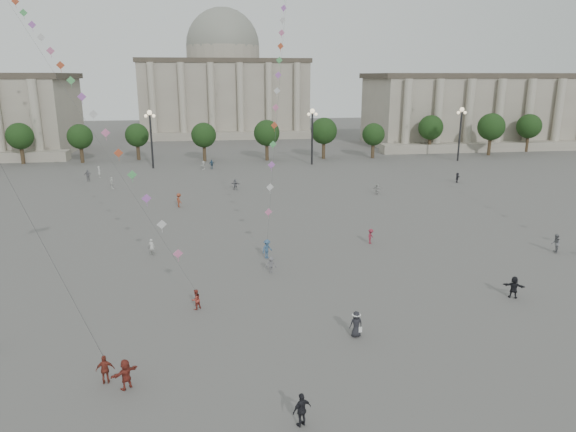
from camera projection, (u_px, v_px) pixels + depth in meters
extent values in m
plane|color=#54514F|center=(284.00, 364.00, 30.64)|extent=(360.00, 360.00, 0.00)
cube|color=gray|center=(527.00, 111.00, 129.53)|extent=(80.00, 22.00, 16.00)
cube|color=#453D33|center=(531.00, 76.00, 127.25)|extent=(81.60, 22.44, 1.20)
cube|color=gray|center=(556.00, 145.00, 118.98)|extent=(84.00, 4.00, 2.00)
cube|color=gray|center=(225.00, 99.00, 152.06)|extent=(46.00, 30.00, 20.00)
cube|color=#453D33|center=(223.00, 61.00, 149.26)|extent=(46.92, 30.60, 1.20)
cube|color=gray|center=(227.00, 136.00, 138.22)|extent=(48.30, 4.00, 2.00)
cylinder|color=gray|center=(223.00, 55.00, 148.76)|extent=(21.00, 21.00, 5.00)
sphere|color=gray|center=(223.00, 46.00, 148.09)|extent=(21.00, 21.00, 21.00)
cylinder|color=#3A2C1D|center=(14.00, 156.00, 98.82)|extent=(0.70, 0.70, 3.52)
sphere|color=black|center=(11.00, 136.00, 97.85)|extent=(5.12, 5.12, 5.12)
cylinder|color=#3A2C1D|center=(79.00, 154.00, 100.48)|extent=(0.70, 0.70, 3.52)
sphere|color=black|center=(77.00, 135.00, 99.50)|extent=(5.12, 5.12, 5.12)
cylinder|color=#3A2C1D|center=(142.00, 153.00, 102.13)|extent=(0.70, 0.70, 3.52)
sphere|color=black|center=(140.00, 134.00, 101.16)|extent=(5.12, 5.12, 5.12)
cylinder|color=#3A2C1D|center=(203.00, 152.00, 103.79)|extent=(0.70, 0.70, 3.52)
sphere|color=black|center=(202.00, 133.00, 102.81)|extent=(5.12, 5.12, 5.12)
cylinder|color=#3A2C1D|center=(262.00, 151.00, 105.44)|extent=(0.70, 0.70, 3.52)
sphere|color=black|center=(261.00, 133.00, 104.47)|extent=(5.12, 5.12, 5.12)
cylinder|color=#3A2C1D|center=(319.00, 149.00, 107.10)|extent=(0.70, 0.70, 3.52)
sphere|color=black|center=(319.00, 132.00, 106.12)|extent=(5.12, 5.12, 5.12)
cylinder|color=#3A2C1D|center=(374.00, 148.00, 108.75)|extent=(0.70, 0.70, 3.52)
sphere|color=black|center=(375.00, 131.00, 107.78)|extent=(5.12, 5.12, 5.12)
cylinder|color=#3A2C1D|center=(428.00, 147.00, 110.41)|extent=(0.70, 0.70, 3.52)
sphere|color=black|center=(429.00, 130.00, 109.43)|extent=(5.12, 5.12, 5.12)
cylinder|color=#3A2C1D|center=(480.00, 146.00, 112.06)|extent=(0.70, 0.70, 3.52)
sphere|color=black|center=(482.00, 129.00, 111.09)|extent=(5.12, 5.12, 5.12)
cylinder|color=#3A2C1D|center=(531.00, 145.00, 113.72)|extent=(0.70, 0.70, 3.52)
sphere|color=black|center=(533.00, 128.00, 112.74)|extent=(5.12, 5.12, 5.12)
cylinder|color=#262628|center=(152.00, 141.00, 94.05)|extent=(0.36, 0.36, 10.00)
sphere|color=#FFE5B2|center=(149.00, 113.00, 92.68)|extent=(0.90, 0.90, 0.90)
sphere|color=#FFE5B2|center=(146.00, 116.00, 92.74)|extent=(0.60, 0.60, 0.60)
sphere|color=#FFE5B2|center=(154.00, 116.00, 92.93)|extent=(0.60, 0.60, 0.60)
cylinder|color=#262628|center=(312.00, 139.00, 98.19)|extent=(0.36, 0.36, 10.00)
sphere|color=#FFE5B2|center=(312.00, 111.00, 96.81)|extent=(0.90, 0.90, 0.90)
sphere|color=#FFE5B2|center=(309.00, 114.00, 96.88)|extent=(0.60, 0.60, 0.60)
sphere|color=#FFE5B2|center=(316.00, 114.00, 97.07)|extent=(0.60, 0.60, 0.60)
cylinder|color=#262628|center=(460.00, 136.00, 102.33)|extent=(0.36, 0.36, 10.00)
sphere|color=#FFE5B2|center=(462.00, 109.00, 100.95)|extent=(0.90, 0.90, 0.90)
sphere|color=#FFE5B2|center=(458.00, 113.00, 101.01)|extent=(0.60, 0.60, 0.60)
sphere|color=#FFE5B2|center=(465.00, 113.00, 101.21)|extent=(0.60, 0.60, 0.60)
imported|color=#2C4963|center=(212.00, 164.00, 94.36)|extent=(1.07, 0.51, 1.77)
imported|color=black|center=(514.00, 287.00, 39.61)|extent=(1.67, 1.26, 1.75)
imported|color=silver|center=(203.00, 165.00, 93.96)|extent=(1.03, 1.52, 1.58)
imported|color=#5C5B60|center=(271.00, 265.00, 44.65)|extent=(1.01, 0.63, 1.50)
imported|color=#AEAEAA|center=(377.00, 189.00, 74.32)|extent=(1.40, 1.25, 1.54)
imported|color=maroon|center=(371.00, 236.00, 52.49)|extent=(1.07, 1.15, 1.55)
imported|color=black|center=(457.00, 178.00, 82.59)|extent=(1.35, 1.40, 1.59)
imported|color=silver|center=(99.00, 172.00, 86.58)|extent=(0.66, 0.82, 1.94)
imported|color=slate|center=(235.00, 184.00, 77.34)|extent=(1.55, 1.04, 1.61)
imported|color=silver|center=(152.00, 247.00, 49.25)|extent=(0.68, 0.58, 1.58)
imported|color=slate|center=(88.00, 175.00, 83.55)|extent=(1.20, 0.74, 1.91)
imported|color=brown|center=(179.00, 200.00, 66.99)|extent=(1.15, 1.38, 1.86)
imported|color=silver|center=(112.00, 183.00, 77.60)|extent=(0.95, 1.17, 1.86)
imported|color=slate|center=(556.00, 244.00, 49.74)|extent=(1.05, 1.13, 1.85)
imported|color=maroon|center=(105.00, 369.00, 28.56)|extent=(1.04, 0.52, 1.71)
imported|color=maroon|center=(126.00, 374.00, 28.08)|extent=(1.59, 1.41, 1.75)
imported|color=black|center=(302.00, 410.00, 25.06)|extent=(1.14, 0.86, 1.79)
imported|color=maroon|center=(196.00, 299.00, 37.71)|extent=(0.94, 0.93, 1.54)
imported|color=#36577B|center=(267.00, 249.00, 48.23)|extent=(1.35, 1.27, 1.83)
imported|color=black|center=(356.00, 324.00, 33.70)|extent=(0.92, 0.65, 1.77)
cone|color=white|center=(357.00, 314.00, 33.51)|extent=(0.52, 0.52, 0.14)
cylinder|color=white|center=(356.00, 315.00, 33.52)|extent=(0.60, 0.60, 0.02)
cube|color=white|center=(360.00, 330.00, 33.68)|extent=(0.22, 0.10, 0.35)
cylinder|color=#3F3F3F|center=(30.00, 219.00, 27.31)|extent=(0.02, 0.02, 17.03)
cylinder|color=#3F3F3F|center=(48.00, 63.00, 50.58)|extent=(0.02, 0.02, 59.31)
cube|color=pink|center=(178.00, 254.00, 38.43)|extent=(0.76, 0.25, 0.76)
cube|color=silver|center=(162.00, 224.00, 39.45)|extent=(0.76, 0.25, 0.76)
cube|color=#B363C7|center=(146.00, 198.00, 40.52)|extent=(0.76, 0.25, 0.76)
cube|color=#52B262|center=(132.00, 175.00, 41.61)|extent=(0.76, 0.25, 0.76)
cube|color=#C04E2D|center=(118.00, 153.00, 42.71)|extent=(0.76, 0.25, 0.76)
cube|color=pink|center=(106.00, 133.00, 43.83)|extent=(0.76, 0.25, 0.76)
cube|color=silver|center=(93.00, 114.00, 44.95)|extent=(0.76, 0.25, 0.76)
cube|color=#B363C7|center=(82.00, 97.00, 46.09)|extent=(0.76, 0.25, 0.76)
cube|color=#52B262|center=(71.00, 80.00, 47.23)|extent=(0.76, 0.25, 0.76)
cube|color=#C04E2D|center=(60.00, 65.00, 48.37)|extent=(0.76, 0.25, 0.76)
cube|color=pink|center=(50.00, 51.00, 49.53)|extent=(0.76, 0.25, 0.76)
cube|color=silver|center=(41.00, 37.00, 50.68)|extent=(0.76, 0.25, 0.76)
cube|color=#B363C7|center=(32.00, 25.00, 51.84)|extent=(0.76, 0.25, 0.76)
cube|color=#52B262|center=(23.00, 13.00, 53.01)|extent=(0.76, 0.25, 0.76)
cube|color=#C04E2D|center=(15.00, 1.00, 54.18)|extent=(0.76, 0.25, 0.76)
cylinder|color=#3F3F3F|center=(285.00, 18.00, 63.32)|extent=(0.02, 0.02, 62.22)
cube|color=pink|center=(269.00, 212.00, 48.89)|extent=(0.76, 0.25, 0.76)
cube|color=silver|center=(270.00, 187.00, 49.85)|extent=(0.76, 0.25, 0.76)
cube|color=#B363C7|center=(272.00, 165.00, 50.84)|extent=(0.76, 0.25, 0.76)
cube|color=#52B262|center=(273.00, 144.00, 51.86)|extent=(0.76, 0.25, 0.76)
cube|color=#C04E2D|center=(274.00, 125.00, 52.90)|extent=(0.76, 0.25, 0.76)
cube|color=pink|center=(276.00, 107.00, 53.96)|extent=(0.76, 0.25, 0.76)
cube|color=silver|center=(277.00, 91.00, 55.02)|extent=(0.76, 0.25, 0.76)
cube|color=#B363C7|center=(278.00, 75.00, 56.10)|extent=(0.76, 0.25, 0.76)
cube|color=#52B262|center=(279.00, 60.00, 57.18)|extent=(0.76, 0.25, 0.76)
cube|color=#C04E2D|center=(280.00, 46.00, 58.27)|extent=(0.76, 0.25, 0.76)
cube|color=pink|center=(282.00, 33.00, 59.36)|extent=(0.76, 0.25, 0.76)
cube|color=silver|center=(283.00, 20.00, 60.46)|extent=(0.76, 0.25, 0.76)
cube|color=#B363C7|center=(284.00, 8.00, 61.57)|extent=(0.76, 0.25, 0.76)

